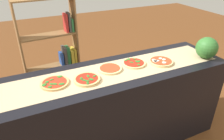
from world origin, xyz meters
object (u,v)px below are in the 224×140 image
(pizza_spinach_3, at_px, (134,63))
(pizza_mozzarella_4, at_px, (161,62))
(pizza_spinach_0, at_px, (55,83))
(pizza_spinach_1, at_px, (87,79))
(pizza_plain_2, at_px, (110,69))
(bookshelf, at_px, (57,54))
(watermelon, at_px, (207,48))

(pizza_spinach_3, height_order, pizza_mozzarella_4, pizza_mozzarella_4)
(pizza_spinach_0, distance_m, pizza_mozzarella_4, 1.05)
(pizza_spinach_1, height_order, pizza_plain_2, pizza_spinach_1)
(pizza_spinach_0, xyz_separation_m, pizza_plain_2, (0.53, 0.03, -0.00))
(pizza_plain_2, distance_m, pizza_mozzarella_4, 0.53)
(pizza_plain_2, distance_m, bookshelf, 1.23)
(pizza_plain_2, height_order, pizza_spinach_3, pizza_spinach_3)
(pizza_plain_2, relative_size, pizza_spinach_3, 0.98)
(pizza_plain_2, distance_m, pizza_spinach_3, 0.26)
(pizza_plain_2, bearing_deg, pizza_spinach_3, 0.85)
(pizza_spinach_1, xyz_separation_m, pizza_plain_2, (0.26, 0.10, -0.00))
(pizza_mozzarella_4, distance_m, watermelon, 0.52)
(pizza_mozzarella_4, bearing_deg, pizza_spinach_3, 161.49)
(pizza_plain_2, bearing_deg, pizza_spinach_1, -159.21)
(pizza_mozzarella_4, bearing_deg, watermelon, -10.89)
(watermelon, relative_size, bookshelf, 0.16)
(pizza_spinach_1, distance_m, watermelon, 1.29)
(pizza_plain_2, xyz_separation_m, pizza_mozzarella_4, (0.52, -0.08, 0.00))
(pizza_plain_2, distance_m, watermelon, 1.04)
(pizza_spinach_1, bearing_deg, pizza_spinach_3, 11.15)
(pizza_mozzarella_4, xyz_separation_m, watermelon, (0.50, -0.10, 0.10))
(pizza_mozzarella_4, height_order, watermelon, watermelon)
(pizza_plain_2, relative_size, pizza_mozzarella_4, 0.95)
(pizza_plain_2, bearing_deg, watermelon, -9.95)
(bookshelf, bearing_deg, pizza_spinach_0, -101.78)
(watermelon, bearing_deg, pizza_mozzarella_4, 169.11)
(pizza_spinach_0, relative_size, bookshelf, 0.17)
(pizza_plain_2, xyz_separation_m, watermelon, (1.02, -0.18, 0.10))
(pizza_spinach_1, height_order, bookshelf, bookshelf)
(pizza_spinach_0, distance_m, watermelon, 1.56)
(pizza_spinach_0, relative_size, pizza_spinach_1, 1.04)
(pizza_spinach_0, distance_m, pizza_spinach_3, 0.79)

